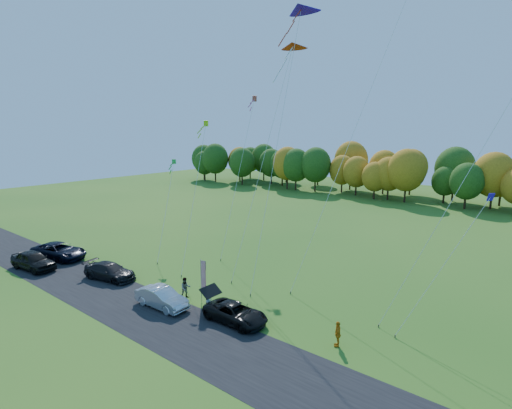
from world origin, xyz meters
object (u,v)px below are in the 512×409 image
Objects in this scene: black_suv at (235,313)px; silver_sedan at (162,298)px; person_east at (338,334)px; feather_flag at (203,277)px.

silver_sedan reaches higher than black_suv.
person_east reaches higher than black_suv.
silver_sedan is (-6.00, -1.75, 0.08)m from black_suv.
person_east is 11.25m from feather_flag.
black_suv is at bearing -105.76° from person_east.
feather_flag is at bearing -114.05° from person_east.
person_east is 0.47× the size of feather_flag.
silver_sedan is 2.77× the size of person_east.
person_east is (13.12, 3.39, 0.07)m from silver_sedan.
feather_flag is at bearing -41.66° from silver_sedan.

